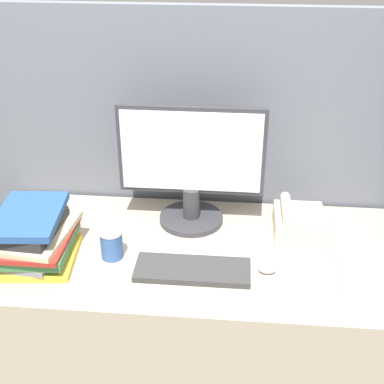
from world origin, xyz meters
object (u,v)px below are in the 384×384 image
Objects in this scene: monitor at (191,170)px; desk_telephone at (298,223)px; keyboard at (192,270)px; mouse at (267,269)px; book_stack at (34,237)px; coffee_cup at (112,244)px.

desk_telephone is (0.38, -0.06, -0.16)m from monitor.
keyboard is 0.24m from mouse.
monitor is 0.44m from mouse.
monitor is 0.58m from book_stack.
book_stack is 0.90m from desk_telephone.
book_stack reaches higher than keyboard.
monitor reaches higher than book_stack.
mouse is 0.56× the size of coffee_cup.
keyboard is at bearing -84.31° from monitor.
keyboard is at bearing -174.81° from mouse.
coffee_cup reaches higher than mouse.
desk_telephone is (0.11, 0.23, 0.03)m from mouse.
mouse is 0.30× the size of desk_telephone.
monitor is at bearing 132.83° from mouse.
coffee_cup is at bearing 6.45° from book_stack.
monitor is 0.38m from coffee_cup.
keyboard is at bearing -12.85° from coffee_cup.
desk_telephone is at bearing 14.32° from book_stack.
desk_telephone reaches higher than keyboard.
book_stack is at bearing -165.68° from desk_telephone.
keyboard is at bearing -143.84° from desk_telephone.
coffee_cup is at bearing 167.15° from keyboard.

